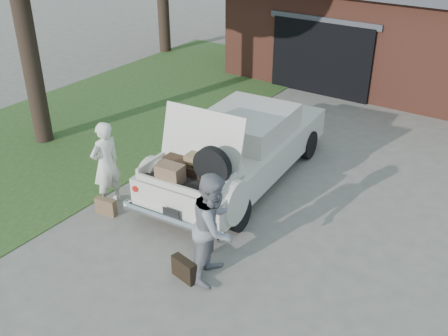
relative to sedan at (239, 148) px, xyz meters
The scene contains 8 objects.
ground 2.25m from the sedan, 74.09° to the right, with size 90.00×90.00×0.00m, color gray.
grass_strip 5.07m from the sedan, 168.88° to the left, with size 6.00×16.00×0.02m, color #2D4C1E.
house 9.61m from the sedan, 80.61° to the left, with size 12.80×7.80×3.30m.
sedan is the anchor object (origin of this frame).
woman_left 2.82m from the sedan, 125.84° to the right, with size 0.65×0.42×1.78m, color white.
woman_right 3.23m from the sedan, 64.33° to the right, with size 0.92×0.72×1.89m, color gray.
suitcase_left 3.04m from the sedan, 118.20° to the right, with size 0.44×0.14×0.34m, color brown.
suitcase_right 3.49m from the sedan, 72.22° to the right, with size 0.48×0.15×0.37m, color black.
Camera 1 is at (4.80, -6.43, 5.70)m, focal length 42.00 mm.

